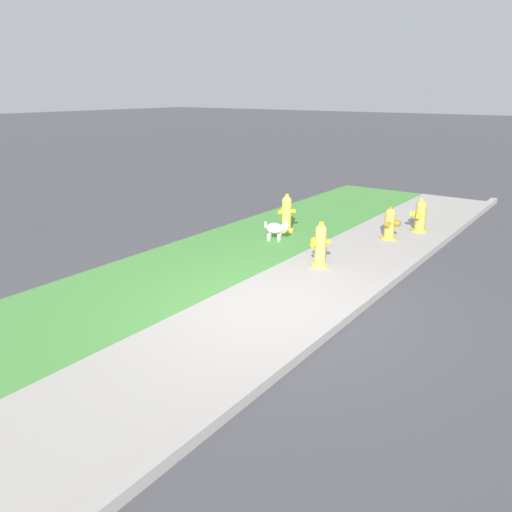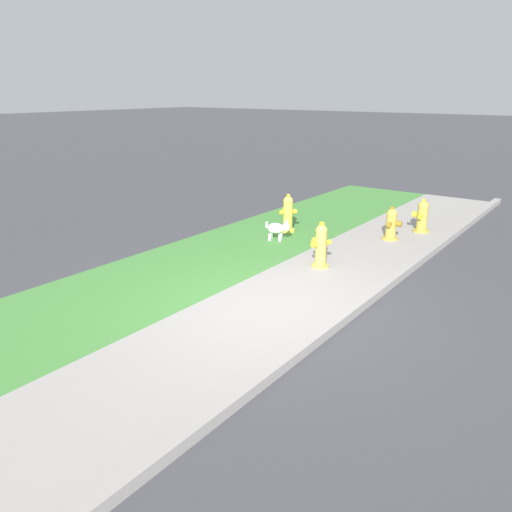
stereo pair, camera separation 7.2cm
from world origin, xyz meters
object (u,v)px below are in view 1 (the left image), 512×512
(fire_hydrant_mid_block, at_px, (286,214))
(small_white_dog, at_px, (277,229))
(fire_hydrant_across_street, at_px, (420,216))
(fire_hydrant_at_driveway, at_px, (390,224))
(fire_hydrant_far_end, at_px, (320,245))

(fire_hydrant_mid_block, xyz_separation_m, small_white_dog, (-0.67, -0.21, -0.14))
(fire_hydrant_across_street, distance_m, small_white_dog, 3.08)
(fire_hydrant_at_driveway, height_order, small_white_dog, fire_hydrant_at_driveway)
(fire_hydrant_at_driveway, bearing_deg, fire_hydrant_mid_block, -79.76)
(fire_hydrant_at_driveway, bearing_deg, fire_hydrant_far_end, -17.42)
(fire_hydrant_mid_block, height_order, fire_hydrant_far_end, fire_hydrant_mid_block)
(fire_hydrant_across_street, height_order, fire_hydrant_mid_block, fire_hydrant_mid_block)
(fire_hydrant_far_end, bearing_deg, fire_hydrant_at_driveway, 16.37)
(small_white_dog, bearing_deg, fire_hydrant_across_street, 26.48)
(small_white_dog, bearing_deg, fire_hydrant_mid_block, 85.67)
(fire_hydrant_at_driveway, relative_size, small_white_dog, 1.44)
(fire_hydrant_across_street, bearing_deg, fire_hydrant_far_end, 164.87)
(fire_hydrant_mid_block, xyz_separation_m, fire_hydrant_at_driveway, (0.70, -1.97, -0.06))
(fire_hydrant_across_street, bearing_deg, fire_hydrant_mid_block, 121.39)
(fire_hydrant_far_end, relative_size, small_white_dog, 1.67)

